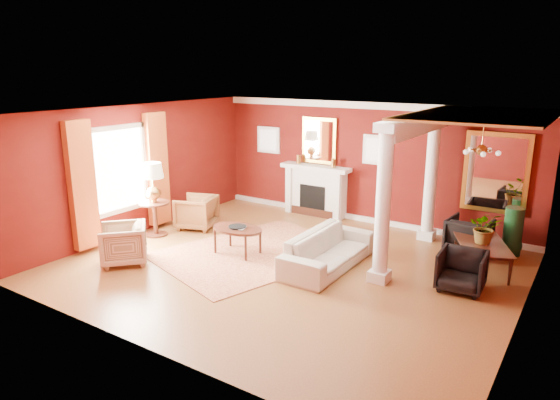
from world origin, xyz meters
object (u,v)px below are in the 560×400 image
Objects in this scene: armchair_stripe at (123,242)px; dining_table at (483,249)px; sofa at (328,244)px; side_table at (153,186)px; armchair_leopard at (196,211)px; coffee_table at (237,230)px.

armchair_stripe is 6.81m from dining_table.
sofa is 1.39× the size of side_table.
armchair_leopard is 0.51× the size of side_table.
coffee_table is (1.53, 1.60, 0.08)m from armchair_stripe.
sofa is 2.08× the size of coffee_table.
sofa reaches higher than dining_table.
armchair_leopard is 1.00× the size of armchair_stripe.
armchair_stripe is 2.22m from coffee_table.
armchair_stripe is 1.82m from side_table.
side_table reaches higher than armchair_stripe.
side_table is (-0.41, -0.90, 0.71)m from armchair_leopard.
side_table is (-0.73, 1.51, 0.71)m from armchair_stripe.
sofa is at bearing 65.12° from armchair_leopard.
sofa is at bearing 11.96° from coffee_table.
armchair_stripe reaches higher than dining_table.
armchair_leopard reaches higher than coffee_table.
armchair_leopard is 0.57× the size of dining_table.
armchair_stripe is (0.32, -2.41, 0.00)m from armchair_leopard.
sofa reaches higher than armchair_stripe.
armchair_leopard is at bearing 83.53° from sofa.
dining_table is at bearing 16.45° from side_table.
side_table is at bearing -177.68° from coffee_table.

